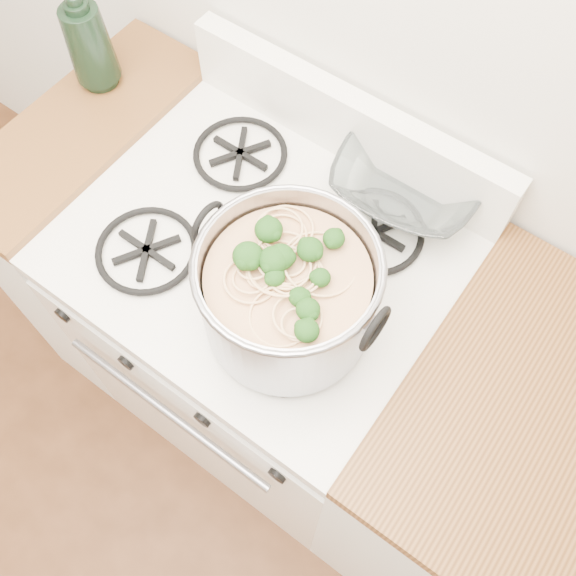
{
  "coord_description": "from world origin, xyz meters",
  "views": [
    {
      "loc": [
        0.44,
        0.75,
        2.0
      ],
      "look_at": [
        0.15,
        1.15,
        1.04
      ],
      "focal_mm": 40.0,
      "sensor_mm": 36.0,
      "label": 1
    }
  ],
  "objects_px": {
    "bottle": "(85,33)",
    "gas_range": "(267,337)",
    "stock_pot": "(288,294)",
    "glass_bowl": "(409,183)",
    "spatula": "(319,239)"
  },
  "relations": [
    {
      "from": "gas_range",
      "to": "stock_pot",
      "type": "xyz_separation_m",
      "value": [
        0.15,
        -0.11,
        0.59
      ]
    },
    {
      "from": "glass_bowl",
      "to": "bottle",
      "type": "xyz_separation_m",
      "value": [
        -0.72,
        -0.15,
        0.11
      ]
    },
    {
      "from": "glass_bowl",
      "to": "bottle",
      "type": "height_order",
      "value": "bottle"
    },
    {
      "from": "gas_range",
      "to": "stock_pot",
      "type": "distance_m",
      "value": 0.61
    },
    {
      "from": "stock_pot",
      "to": "glass_bowl",
      "type": "relative_size",
      "value": 2.85
    },
    {
      "from": "glass_bowl",
      "to": "bottle",
      "type": "relative_size",
      "value": 0.45
    },
    {
      "from": "spatula",
      "to": "glass_bowl",
      "type": "relative_size",
      "value": 2.57
    },
    {
      "from": "spatula",
      "to": "glass_bowl",
      "type": "distance_m",
      "value": 0.23
    },
    {
      "from": "stock_pot",
      "to": "bottle",
      "type": "height_order",
      "value": "bottle"
    },
    {
      "from": "gas_range",
      "to": "bottle",
      "type": "xyz_separation_m",
      "value": [
        -0.55,
        0.13,
        0.62
      ]
    },
    {
      "from": "stock_pot",
      "to": "glass_bowl",
      "type": "bearing_deg",
      "value": 86.24
    },
    {
      "from": "stock_pot",
      "to": "bottle",
      "type": "relative_size",
      "value": 1.29
    },
    {
      "from": "stock_pot",
      "to": "spatula",
      "type": "distance_m",
      "value": 0.2
    },
    {
      "from": "gas_range",
      "to": "glass_bowl",
      "type": "height_order",
      "value": "glass_bowl"
    },
    {
      "from": "bottle",
      "to": "gas_range",
      "type": "bearing_deg",
      "value": 3.98
    }
  ]
}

